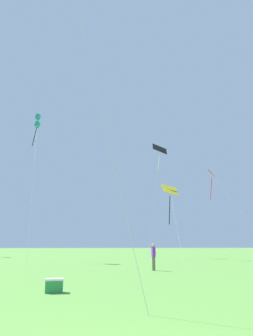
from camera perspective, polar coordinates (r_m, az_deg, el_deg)
name	(u,v)px	position (r m, az deg, el deg)	size (l,w,h in m)	color
kite_black_large	(159,153)	(39.71, 6.02, 2.72)	(3.84, 4.70, 14.27)	black
kite_yellow_diamond	(170,198)	(41.08, 7.92, -5.41)	(2.73, 9.48, 9.45)	yellow
kite_teal_box	(37,122)	(36.90, -15.97, 8.09)	(1.97, 12.31, 15.99)	teal
kite_pink_low	(212,180)	(49.27, 15.38, -2.10)	(3.69, 10.71, 13.12)	pink
person_with_spool	(154,254)	(20.16, 4.96, -15.42)	(0.23, 0.52, 1.62)	#665B4C
picnic_cooler	(54,285)	(11.18, -13.06, -20.18)	(0.60, 0.40, 0.44)	#2D8C47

